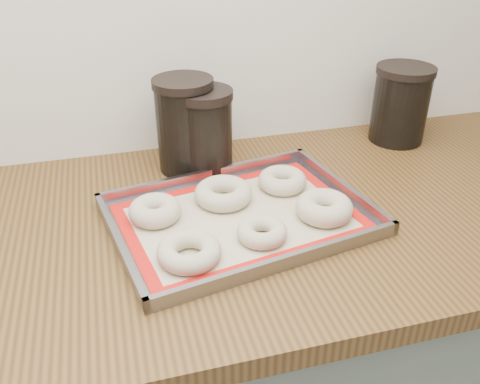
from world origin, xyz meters
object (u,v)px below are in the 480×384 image
object	(u,v)px
bagel_back_mid	(223,193)
baking_tray	(240,217)
bagel_front_left	(189,251)
bagel_front_right	(324,208)
canister_right	(401,104)
bagel_back_left	(155,211)
bagel_front_mid	(262,232)
canister_left	(185,125)
bagel_back_right	(282,180)
canister_mid	(206,131)

from	to	relation	value
bagel_back_mid	baking_tray	bearing A→B (deg)	-76.41
bagel_front_left	bagel_front_right	bearing A→B (deg)	13.07
bagel_back_mid	canister_right	xyz separation A→B (m)	(0.48, 0.18, 0.07)
bagel_front_right	bagel_back_left	bearing A→B (deg)	166.20
baking_tray	bagel_back_left	world-z (taller)	bagel_back_left
canister_right	baking_tray	bearing A→B (deg)	-152.12
bagel_back_left	bagel_back_mid	world-z (taller)	same
bagel_front_mid	canister_left	distance (m)	0.33
baking_tray	canister_left	distance (m)	0.26
bagel_front_mid	baking_tray	bearing A→B (deg)	104.28
bagel_front_mid	canister_left	xyz separation A→B (m)	(-0.08, 0.31, 0.08)
bagel_back_right	bagel_front_mid	bearing A→B (deg)	-120.24
bagel_front_mid	bagel_back_right	distance (m)	0.18
bagel_back_left	canister_left	world-z (taller)	canister_left
bagel_back_left	bagel_front_mid	bearing A→B (deg)	-33.27
bagel_back_mid	canister_right	world-z (taller)	canister_right
bagel_back_mid	bagel_back_right	distance (m)	0.13
bagel_back_right	canister_right	bearing A→B (deg)	24.50
bagel_front_left	canister_left	world-z (taller)	canister_left
bagel_front_right	bagel_front_mid	bearing A→B (deg)	-164.03
canister_mid	bagel_front_mid	bearing A→B (deg)	-82.66
canister_right	bagel_front_right	bearing A→B (deg)	-137.88
bagel_front_left	bagel_back_right	distance (m)	0.29
bagel_front_mid	bagel_front_right	bearing A→B (deg)	15.97
bagel_back_mid	canister_mid	size ratio (longest dim) A/B	0.62
bagel_front_left	baking_tray	bearing A→B (deg)	41.08
bagel_front_right	bagel_back_mid	world-z (taller)	bagel_front_right
bagel_back_mid	canister_mid	world-z (taller)	canister_mid
canister_left	bagel_back_right	bearing A→B (deg)	-41.17
baking_tray	bagel_back_mid	world-z (taller)	bagel_back_mid
baking_tray	bagel_back_mid	size ratio (longest dim) A/B	4.59
bagel_front_right	bagel_back_mid	xyz separation A→B (m)	(-0.17, 0.10, -0.00)
bagel_back_left	bagel_back_mid	distance (m)	0.14
bagel_front_right	canister_left	bearing A→B (deg)	127.57
bagel_front_mid	bagel_front_right	distance (m)	0.14
bagel_front_left	bagel_front_right	world-z (taller)	bagel_front_right
bagel_front_mid	bagel_back_right	size ratio (longest dim) A/B	0.90
bagel_front_right	bagel_back_right	xyz separation A→B (m)	(-0.04, 0.12, -0.00)
bagel_back_right	canister_mid	xyz separation A→B (m)	(-0.13, 0.13, 0.07)
bagel_front_mid	canister_left	bearing A→B (deg)	103.89
bagel_back_left	canister_mid	size ratio (longest dim) A/B	0.53
bagel_front_left	canister_right	distance (m)	0.67
bagel_back_left	canister_mid	distance (m)	0.23
bagel_back_left	bagel_back_right	xyz separation A→B (m)	(0.26, 0.05, -0.00)
canister_mid	bagel_front_left	bearing A→B (deg)	-107.07
bagel_front_left	canister_mid	bearing A→B (deg)	72.93
canister_left	canister_mid	distance (m)	0.05
bagel_front_mid	canister_right	distance (m)	0.55
bagel_back_right	canister_right	world-z (taller)	canister_right
bagel_front_left	bagel_back_left	world-z (taller)	bagel_back_left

